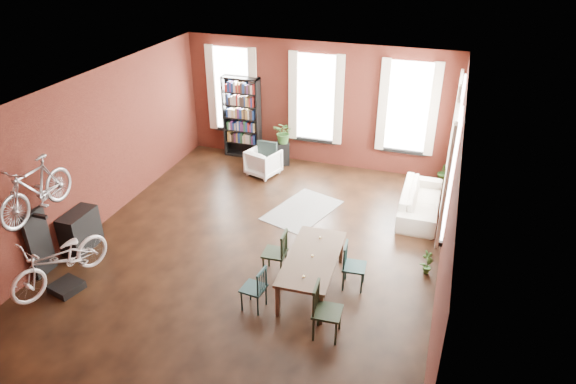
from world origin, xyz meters
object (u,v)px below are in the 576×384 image
at_px(dining_chair_c, 327,312).
at_px(dining_chair_d, 354,266).
at_px(bookshelf, 242,118).
at_px(bike_trainer, 67,287).
at_px(white_armchair, 263,161).
at_px(dining_chair_b, 275,253).
at_px(console_table, 80,231).
at_px(bicycle_floor, 55,239).
at_px(dining_chair_a, 254,288).
at_px(plant_stand, 283,153).
at_px(dining_table, 312,272).
at_px(cream_sofa, 421,197).

relative_size(dining_chair_c, dining_chair_d, 1.09).
bearing_deg(bookshelf, bike_trainer, -96.21).
xyz_separation_m(dining_chair_d, bookshelf, (-4.09, 4.70, 0.67)).
bearing_deg(bike_trainer, white_armchair, 73.17).
bearing_deg(dining_chair_c, dining_chair_b, 42.91).
bearing_deg(bookshelf, console_table, -103.83).
height_order(white_armchair, bicycle_floor, bicycle_floor).
relative_size(dining_chair_d, console_table, 1.08).
xyz_separation_m(dining_chair_a, bicycle_floor, (-3.32, -0.60, 0.67)).
relative_size(dining_chair_a, bicycle_floor, 0.43).
xyz_separation_m(bike_trainer, plant_stand, (1.92, 6.22, 0.24)).
height_order(dining_chair_a, white_armchair, dining_chair_a).
xyz_separation_m(dining_table, bike_trainer, (-4.08, -1.46, -0.25)).
distance_m(dining_chair_b, cream_sofa, 3.85).
height_order(cream_sofa, bike_trainer, cream_sofa).
relative_size(dining_chair_c, bike_trainer, 1.98).
xyz_separation_m(dining_chair_a, bike_trainer, (-3.32, -0.62, -0.34)).
xyz_separation_m(dining_chair_b, dining_chair_c, (1.31, -1.26, 0.02)).
xyz_separation_m(white_armchair, bike_trainer, (-1.65, -5.46, -0.30)).
height_order(white_armchair, bike_trainer, white_armchair).
xyz_separation_m(white_armchair, plant_stand, (0.27, 0.76, -0.07)).
relative_size(dining_table, dining_chair_a, 2.33).
height_order(dining_chair_b, bookshelf, bookshelf).
height_order(dining_chair_a, dining_chair_b, dining_chair_b).
bearing_deg(dining_chair_c, console_table, 77.66).
distance_m(dining_chair_d, bookshelf, 6.26).
bearing_deg(dining_table, dining_chair_b, 164.69).
distance_m(dining_table, cream_sofa, 3.60).
xyz_separation_m(dining_table, plant_stand, (-2.16, 4.76, -0.02)).
height_order(dining_chair_d, bicycle_floor, bicycle_floor).
relative_size(white_armchair, cream_sofa, 0.36).
relative_size(dining_chair_a, white_armchair, 1.09).
height_order(dining_chair_c, bicycle_floor, bicycle_floor).
bearing_deg(dining_chair_b, dining_chair_d, 90.27).
relative_size(bike_trainer, plant_stand, 0.77).
height_order(dining_chair_a, dining_chair_d, dining_chair_d).
height_order(dining_table, white_armchair, white_armchair).
distance_m(dining_chair_c, dining_chair_d, 1.34).
height_order(bookshelf, plant_stand, bookshelf).
xyz_separation_m(dining_chair_b, white_armchair, (-1.68, 3.83, -0.07)).
relative_size(dining_chair_a, cream_sofa, 0.39).
height_order(white_armchair, console_table, console_table).
bearing_deg(console_table, dining_chair_c, -9.01).
distance_m(white_armchair, bicycle_floor, 5.73).
height_order(dining_chair_c, console_table, dining_chair_c).
bearing_deg(dining_chair_d, bike_trainer, 105.17).
distance_m(bookshelf, console_table, 5.40).
height_order(dining_chair_a, cream_sofa, cream_sofa).
distance_m(dining_chair_b, bicycle_floor, 3.76).
bearing_deg(cream_sofa, dining_chair_c, 166.89).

